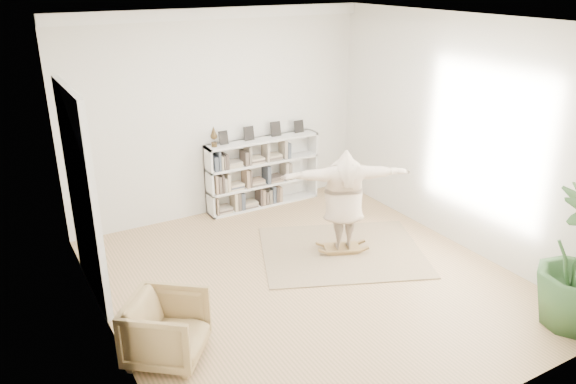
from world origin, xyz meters
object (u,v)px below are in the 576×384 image
(bookshelf, at_px, (263,173))
(armchair, at_px, (167,329))
(rocker_board, at_px, (342,248))
(person, at_px, (344,197))

(bookshelf, height_order, armchair, bookshelf)
(rocker_board, relative_size, person, 0.32)
(bookshelf, height_order, rocker_board, bookshelf)
(rocker_board, height_order, person, person)
(bookshelf, distance_m, armchair, 4.62)
(armchair, distance_m, rocker_board, 3.43)
(armchair, bearing_deg, person, -32.14)
(rocker_board, bearing_deg, armchair, -137.89)
(bookshelf, distance_m, person, 2.37)
(bookshelf, xyz_separation_m, rocker_board, (0.19, -2.34, -0.56))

